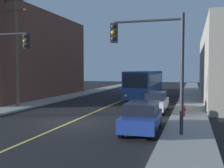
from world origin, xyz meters
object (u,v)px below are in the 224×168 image
Objects in this scene: parked_car_blue at (142,117)px; parked_car_white at (155,102)px; city_bus at (145,83)px; traffic_signal_right_corner at (151,51)px; fire_hydrant at (183,110)px; utility_pole_near at (17,44)px; traffic_signal_left_corner at (2,56)px.

parked_car_white is (-0.26, 7.10, 0.00)m from parked_car_blue.
city_bus is at bearing 99.09° from parked_car_blue.
traffic_signal_right_corner is 7.14× the size of fire_hydrant.
utility_pole_near is (-12.22, 6.05, 4.75)m from parked_car_blue.
parked_car_blue is 3.54m from traffic_signal_right_corner.
parked_car_blue is 0.45× the size of utility_pole_near.
parked_car_white is 3.15m from fire_hydrant.
utility_pole_near is 1.65× the size of traffic_signal_left_corner.
traffic_signal_left_corner is at bearing 170.44° from parked_car_blue.
parked_car_blue is 5.30× the size of fire_hydrant.
traffic_signal_right_corner is at bearing -83.97° from parked_car_white.
parked_car_blue is 10.98m from traffic_signal_left_corner.
parked_car_white is 5.25× the size of fire_hydrant.
utility_pole_near is (-11.96, -1.05, 4.75)m from parked_car_white.
utility_pole_near reaches higher than traffic_signal_right_corner.
utility_pole_near is at bearing -132.05° from city_bus.
parked_car_white is at bearing 96.03° from traffic_signal_right_corner.
parked_car_white is at bearing 135.69° from fire_hydrant.
parked_car_blue is (2.66, -16.64, -0.98)m from city_bus.
city_bus is 14.76m from utility_pole_near.
city_bus is at bearing 62.96° from traffic_signal_left_corner.
parked_car_blue is 1.01× the size of parked_car_white.
traffic_signal_left_corner is at bearing -117.04° from city_bus.
parked_car_blue is at bearing 136.43° from traffic_signal_right_corner.
utility_pole_near is 15.11m from fire_hydrant.
traffic_signal_right_corner is (0.55, -0.52, 3.46)m from parked_car_blue.
utility_pole_near is 4.91m from traffic_signal_left_corner.
traffic_signal_left_corner is at bearing -65.72° from utility_pole_near.
fire_hydrant is at bearing 67.94° from parked_car_blue.
traffic_signal_right_corner is 6.74m from fire_hydrant.
parked_car_white is 8.41m from traffic_signal_right_corner.
parked_car_white is at bearing 92.06° from parked_car_blue.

